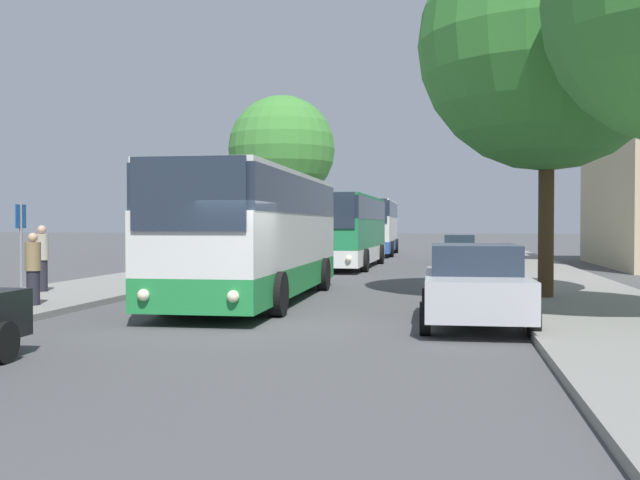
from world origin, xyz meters
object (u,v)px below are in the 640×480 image
bus_stop_sign (21,239)px  pedestrian_waiting_far (33,269)px  bus_front (257,233)px  pedestrian_waiting_near (42,258)px  parked_car_right_far (459,248)px  bus_rear (375,226)px  tree_left_near (282,149)px  parked_car_right_near (475,284)px  tree_right_mid (547,42)px  bus_middle (347,230)px

bus_stop_sign → pedestrian_waiting_far: bearing=-49.6°
bus_front → pedestrian_waiting_near: 6.26m
bus_front → parked_car_right_far: size_ratio=2.84×
bus_front → bus_rear: size_ratio=1.02×
pedestrian_waiting_far → tree_left_near: 31.06m
bus_rear → tree_left_near: size_ratio=1.10×
parked_car_right_near → pedestrian_waiting_far: pedestrian_waiting_far is taller
parked_car_right_near → bus_front: bearing=-36.7°
bus_rear → tree_right_mid: size_ratio=1.11×
bus_middle → parked_car_right_near: (5.22, -19.57, -0.95)m
parked_car_right_far → bus_stop_sign: size_ratio=1.62×
bus_middle → parked_car_right_far: 7.98m
tree_left_near → pedestrian_waiting_near: bearing=-91.6°
parked_car_right_far → tree_left_near: tree_left_near is taller
bus_middle → bus_rear: bus_rear is taller
parked_car_right_far → pedestrian_waiting_far: (-10.15, -24.75, 0.24)m
tree_right_mid → bus_front: bearing=-173.8°
bus_rear → bus_stop_sign: bearing=-101.7°
bus_middle → pedestrian_waiting_near: (-6.55, -15.58, -0.69)m
bus_rear → parked_car_right_far: (5.41, -8.54, -1.14)m
tree_left_near → bus_rear: bearing=26.3°
tree_right_mid → bus_rear: bearing=104.1°
tree_left_near → bus_front: bearing=-78.7°
bus_rear → bus_stop_sign: size_ratio=4.52×
pedestrian_waiting_far → bus_middle: bearing=133.4°
parked_car_right_near → tree_right_mid: size_ratio=0.48×
parked_car_right_near → tree_right_mid: tree_right_mid is taller
pedestrian_waiting_near → bus_front: bearing=53.2°
bus_front → tree_right_mid: size_ratio=1.13×
pedestrian_waiting_near → tree_right_mid: bearing=56.7°
parked_car_right_far → pedestrian_waiting_near: 24.52m
bus_rear → pedestrian_waiting_near: bus_rear is taller
bus_middle → bus_stop_sign: (-5.96, -17.58, -0.12)m
parked_car_right_far → tree_left_near: (-11.06, 5.74, 6.05)m
bus_front → parked_car_right_near: bus_front is taller
pedestrian_waiting_near → pedestrian_waiting_far: (1.68, -3.28, -0.10)m
parked_car_right_near → pedestrian_waiting_far: 10.12m
tree_left_near → pedestrian_waiting_far: bearing=-88.3°
bus_middle → tree_right_mid: 17.17m
pedestrian_waiting_far → tree_left_near: size_ratio=0.17×
bus_stop_sign → pedestrian_waiting_far: (1.09, -1.28, -0.67)m
bus_rear → pedestrian_waiting_far: bus_rear is taller
bus_stop_sign → pedestrian_waiting_near: bus_stop_sign is taller
parked_car_right_far → bus_front: bearing=76.0°
bus_middle → tree_left_near: (-5.78, 11.63, 5.02)m
bus_rear → tree_right_mid: (7.33, -29.21, 4.84)m
parked_car_right_near → bus_stop_sign: 11.39m
bus_front → bus_stop_sign: (-5.63, -1.98, -0.14)m
pedestrian_waiting_far → pedestrian_waiting_near: bearing=175.0°
bus_middle → pedestrian_waiting_near: size_ratio=6.00×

